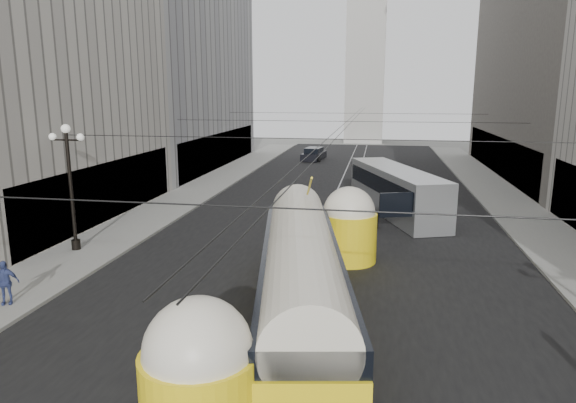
% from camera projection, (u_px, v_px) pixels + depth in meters
% --- Properties ---
extents(road, '(20.00, 85.00, 0.02)m').
position_uv_depth(road, '(342.00, 202.00, 38.19)').
color(road, black).
rests_on(road, ground).
extents(sidewalk_left, '(4.00, 72.00, 0.15)m').
position_uv_depth(sidewalk_left, '(204.00, 188.00, 43.59)').
color(sidewalk_left, gray).
rests_on(sidewalk_left, ground).
extents(sidewalk_right, '(4.00, 72.00, 0.15)m').
position_uv_depth(sidewalk_right, '(502.00, 198.00, 39.51)').
color(sidewalk_right, gray).
rests_on(sidewalk_right, ground).
extents(rail_left, '(0.12, 85.00, 0.04)m').
position_uv_depth(rail_left, '(332.00, 202.00, 38.32)').
color(rail_left, gray).
rests_on(rail_left, ground).
extents(rail_right, '(0.12, 85.00, 0.04)m').
position_uv_depth(rail_right, '(352.00, 203.00, 38.07)').
color(rail_right, gray).
rests_on(rail_right, ground).
extents(building_left_far, '(12.60, 28.60, 28.60)m').
position_uv_depth(building_left_far, '(164.00, 30.00, 53.51)').
color(building_left_far, '#999999').
rests_on(building_left_far, ground).
extents(distant_tower, '(6.00, 6.00, 31.36)m').
position_uv_depth(distant_tower, '(366.00, 47.00, 80.77)').
color(distant_tower, '#B2AFA8').
rests_on(distant_tower, ground).
extents(lamppost_left_mid, '(1.86, 0.44, 6.37)m').
position_uv_depth(lamppost_left_mid, '(70.00, 180.00, 25.59)').
color(lamppost_left_mid, black).
rests_on(lamppost_left_mid, sidewalk_left).
extents(catenary, '(25.00, 72.00, 0.23)m').
position_uv_depth(catenary, '(345.00, 123.00, 35.97)').
color(catenary, black).
rests_on(catenary, ground).
extents(streetcar, '(5.20, 16.74, 3.72)m').
position_uv_depth(streetcar, '(301.00, 273.00, 18.06)').
color(streetcar, yellow).
rests_on(streetcar, ground).
extents(city_bus, '(6.44, 12.48, 3.06)m').
position_uv_depth(city_bus, '(396.00, 189.00, 34.32)').
color(city_bus, '#AAADB0').
rests_on(city_bus, ground).
extents(sedan_white_far, '(2.68, 4.48, 1.32)m').
position_uv_depth(sedan_white_far, '(370.00, 173.00, 47.96)').
color(sedan_white_far, white).
rests_on(sedan_white_far, ground).
extents(sedan_dark_far, '(2.65, 5.03, 1.51)m').
position_uv_depth(sedan_dark_far, '(314.00, 154.00, 61.42)').
color(sedan_dark_far, black).
rests_on(sedan_dark_far, ground).
extents(pedestrian_sidewalk_left, '(1.15, 0.94, 1.71)m').
position_uv_depth(pedestrian_sidewalk_left, '(5.00, 282.00, 19.40)').
color(pedestrian_sidewalk_left, '#3D4A85').
rests_on(pedestrian_sidewalk_left, sidewalk_left).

